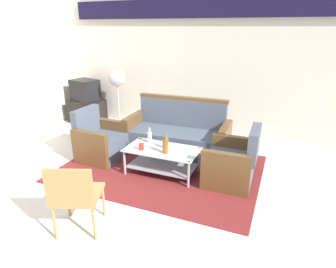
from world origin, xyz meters
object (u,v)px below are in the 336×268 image
at_px(armchair_right, 232,164).
at_px(bottle_brown, 165,146).
at_px(bottle_clear, 150,137).
at_px(cup, 141,147).
at_px(tv_stand, 87,111).
at_px(television, 85,90).
at_px(coffee_table, 162,157).
at_px(couch, 178,136).
at_px(wicker_chair, 75,193).
at_px(bottle_green, 166,143).
at_px(armchair_left, 101,142).
at_px(pedestal_fan, 117,81).

xyz_separation_m(armchair_right, bottle_brown, (-0.93, -0.27, 0.24)).
bearing_deg(bottle_clear, cup, -87.24).
height_order(tv_stand, television, television).
relative_size(coffee_table, cup, 11.00).
distance_m(couch, wicker_chair, 2.46).
bearing_deg(bottle_clear, coffee_table, -29.90).
xyz_separation_m(bottle_green, wicker_chair, (-0.35, -1.65, -0.01)).
bearing_deg(coffee_table, couch, 94.49).
relative_size(couch, coffee_table, 1.66).
xyz_separation_m(bottle_brown, bottle_green, (-0.05, 0.17, -0.02)).
xyz_separation_m(bottle_clear, wicker_chair, (-0.01, -1.77, -0.01)).
xyz_separation_m(armchair_left, cup, (0.92, -0.27, 0.17)).
height_order(coffee_table, wicker_chair, wicker_chair).
relative_size(armchair_right, tv_stand, 1.06).
bearing_deg(couch, tv_stand, -20.05).
distance_m(bottle_green, tv_stand, 3.21).
bearing_deg(coffee_table, bottle_green, 44.70).
height_order(couch, armchair_left, couch).
xyz_separation_m(bottle_clear, tv_stand, (-2.40, 1.54, -0.24)).
bearing_deg(bottle_clear, television, 147.34).
xyz_separation_m(tv_stand, wicker_chair, (2.39, -3.30, 0.23)).
relative_size(armchair_right, bottle_clear, 3.46).
distance_m(tv_stand, pedestal_fan, 1.14).
distance_m(bottle_green, wicker_chair, 1.69).
height_order(bottle_green, bottle_clear, bottle_clear).
bearing_deg(wicker_chair, bottle_brown, 53.54).
relative_size(bottle_green, cup, 2.37).
relative_size(armchair_right, cup, 8.50).
bearing_deg(bottle_clear, armchair_right, -0.91).
height_order(bottle_clear, tv_stand, bottle_clear).
bearing_deg(cup, tv_stand, 142.59).
relative_size(armchair_left, bottle_brown, 2.86).
distance_m(armchair_left, armchair_right, 2.22).
xyz_separation_m(couch, wicker_chair, (-0.24, -2.44, 0.18)).
xyz_separation_m(bottle_brown, bottle_clear, (-0.39, 0.29, -0.02)).
bearing_deg(television, armchair_left, 148.31).
xyz_separation_m(bottle_brown, television, (-2.79, 1.83, 0.24)).
xyz_separation_m(armchair_left, bottle_brown, (1.30, -0.24, 0.24)).
distance_m(coffee_table, television, 3.22).
relative_size(coffee_table, tv_stand, 1.38).
distance_m(couch, television, 2.80).
bearing_deg(wicker_chair, bottle_green, 56.83).
relative_size(coffee_table, television, 1.59).
bearing_deg(bottle_clear, couch, 71.70).
relative_size(bottle_brown, pedestal_fan, 0.23).
relative_size(bottle_brown, bottle_green, 1.25).
height_order(couch, pedestal_fan, pedestal_fan).
xyz_separation_m(cup, wicker_chair, (-0.03, -1.45, 0.03)).
xyz_separation_m(bottle_clear, pedestal_fan, (-1.55, 1.59, 0.51)).
xyz_separation_m(couch, pedestal_fan, (-1.77, 0.92, 0.70)).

